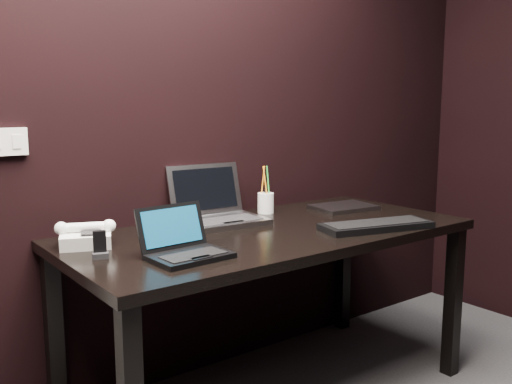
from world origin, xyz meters
TOP-DOWN VIEW (x-y plane):
  - wall_back at (0.00, 1.80)m, footprint 4.00×0.00m
  - wall_switch at (-0.62, 1.79)m, footprint 0.15×0.02m
  - desk at (0.30, 1.40)m, footprint 1.70×0.80m
  - netbook at (-0.20, 1.24)m, footprint 0.27×0.25m
  - silver_laptop at (0.20, 1.64)m, footprint 0.37×0.34m
  - ext_keyboard at (0.65, 1.14)m, footprint 0.50×0.28m
  - closed_laptop at (0.86, 1.53)m, footprint 0.32×0.25m
  - desk_phone at (-0.41, 1.58)m, footprint 0.23×0.22m
  - mobile_phone at (-0.43, 1.41)m, footprint 0.06×0.06m
  - pen_cup at (0.50, 1.69)m, footprint 0.10×0.10m

SIDE VIEW (x-z plane):
  - desk at x=0.30m, z-range 0.29..1.03m
  - closed_laptop at x=0.86m, z-range 0.74..0.76m
  - ext_keyboard at x=0.65m, z-range 0.74..0.77m
  - netbook at x=-0.20m, z-range 0.69..0.86m
  - mobile_phone at x=-0.43m, z-range 0.73..0.82m
  - desk_phone at x=-0.41m, z-range 0.73..0.83m
  - silver_laptop at x=0.20m, z-range 0.66..0.91m
  - pen_cup at x=0.50m, z-range 0.68..0.90m
  - wall_switch at x=-0.62m, z-range 1.07..1.17m
  - wall_back at x=0.00m, z-range -0.70..3.30m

